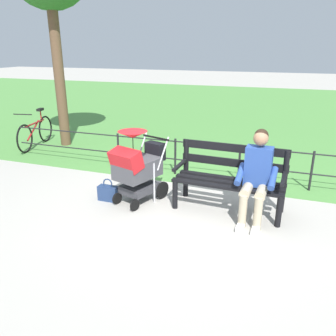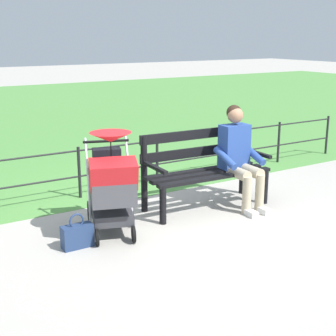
% 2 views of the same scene
% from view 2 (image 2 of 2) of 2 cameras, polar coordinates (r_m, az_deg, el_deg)
% --- Properties ---
extents(ground_plane, '(60.00, 60.00, 0.00)m').
position_cam_2_polar(ground_plane, '(5.93, -0.21, -5.72)').
color(ground_plane, '#ADA89E').
extents(park_bench, '(1.62, 0.67, 0.96)m').
position_cam_2_polar(park_bench, '(6.18, 4.13, 0.26)').
color(park_bench, black).
rests_on(park_bench, ground).
extents(person_on_bench, '(0.55, 0.74, 1.28)m').
position_cam_2_polar(person_on_bench, '(6.21, 8.27, 1.65)').
color(person_on_bench, tan).
rests_on(person_on_bench, ground).
extents(stroller, '(0.75, 0.99, 1.15)m').
position_cam_2_polar(stroller, '(5.28, -6.61, -1.66)').
color(stroller, black).
rests_on(stroller, ground).
extents(handbag, '(0.32, 0.14, 0.37)m').
position_cam_2_polar(handbag, '(5.16, -10.50, -7.73)').
color(handbag, navy).
rests_on(handbag, ground).
extents(park_fence, '(8.43, 0.04, 0.70)m').
position_cam_2_polar(park_fence, '(7.05, -2.03, 1.30)').
color(park_fence, black).
rests_on(park_fence, ground).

